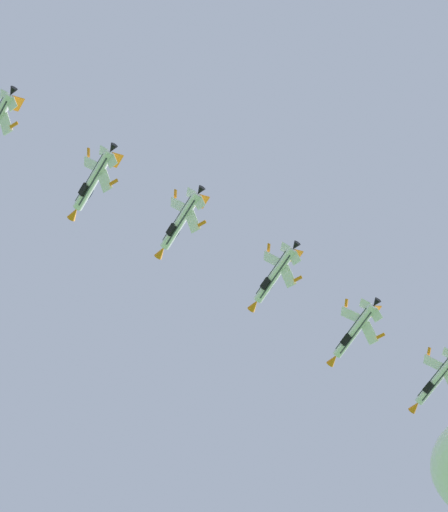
{
  "coord_description": "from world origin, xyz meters",
  "views": [
    {
      "loc": [
        -1.22,
        -3.94,
        1.82
      ],
      "look_at": [
        4.3,
        61.37,
        159.23
      ],
      "focal_mm": 65.56,
      "sensor_mm": 36.0,
      "label": 1
    }
  ],
  "objects_px": {
    "fighter_jet_right_wing": "(180,222)",
    "fighter_jet_trail_slot": "(436,380)",
    "fighter_jet_left_wing": "(93,182)",
    "fighter_jet_right_outer": "(354,332)",
    "fighter_jet_left_outer": "(274,276)"
  },
  "relations": [
    {
      "from": "fighter_jet_right_wing",
      "to": "fighter_jet_trail_slot",
      "type": "bearing_deg",
      "value": 0.73
    },
    {
      "from": "fighter_jet_left_wing",
      "to": "fighter_jet_trail_slot",
      "type": "height_order",
      "value": "fighter_jet_left_wing"
    },
    {
      "from": "fighter_jet_trail_slot",
      "to": "fighter_jet_right_wing",
      "type": "bearing_deg",
      "value": -179.27
    },
    {
      "from": "fighter_jet_left_outer",
      "to": "fighter_jet_right_outer",
      "type": "bearing_deg",
      "value": 3.27
    },
    {
      "from": "fighter_jet_right_wing",
      "to": "fighter_jet_left_outer",
      "type": "height_order",
      "value": "fighter_jet_right_wing"
    },
    {
      "from": "fighter_jet_right_wing",
      "to": "fighter_jet_trail_slot",
      "type": "distance_m",
      "value": 57.5
    },
    {
      "from": "fighter_jet_right_outer",
      "to": "fighter_jet_right_wing",
      "type": "bearing_deg",
      "value": -179.17
    },
    {
      "from": "fighter_jet_right_outer",
      "to": "fighter_jet_trail_slot",
      "type": "bearing_deg",
      "value": 0.51
    },
    {
      "from": "fighter_jet_right_wing",
      "to": "fighter_jet_left_outer",
      "type": "xyz_separation_m",
      "value": [
        18.03,
        8.54,
        -1.64
      ]
    },
    {
      "from": "fighter_jet_left_wing",
      "to": "fighter_jet_right_wing",
      "type": "distance_m",
      "value": 17.81
    },
    {
      "from": "fighter_jet_left_wing",
      "to": "fighter_jet_right_outer",
      "type": "bearing_deg",
      "value": 0.39
    },
    {
      "from": "fighter_jet_left_wing",
      "to": "fighter_jet_right_outer",
      "type": "height_order",
      "value": "fighter_jet_left_wing"
    },
    {
      "from": "fighter_jet_right_wing",
      "to": "fighter_jet_right_outer",
      "type": "relative_size",
      "value": 1.0
    },
    {
      "from": "fighter_jet_right_wing",
      "to": "fighter_jet_trail_slot",
      "type": "height_order",
      "value": "fighter_jet_right_wing"
    },
    {
      "from": "fighter_jet_right_wing",
      "to": "fighter_jet_right_outer",
      "type": "xyz_separation_m",
      "value": [
        33.87,
        17.68,
        -3.73
      ]
    }
  ]
}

